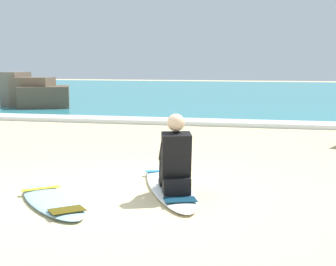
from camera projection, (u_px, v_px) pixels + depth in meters
ground_plane at (115, 194)px, 6.28m from camera, size 80.00×80.00×0.00m
sea at (246, 92)px, 26.54m from camera, size 80.00×28.00×0.10m
breaking_foam at (206, 122)px, 13.32m from camera, size 80.00×0.90×0.11m
surfboard_main at (169, 185)px, 6.57m from camera, size 1.44×2.60×0.08m
surfer_seated at (175, 162)px, 6.08m from camera, size 0.54×0.77×0.95m
surfboard_spare_near at (52, 201)px, 5.84m from camera, size 1.55×1.64×0.08m
rock_outcrop_distant at (35, 95)px, 17.31m from camera, size 2.69×2.07×1.29m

